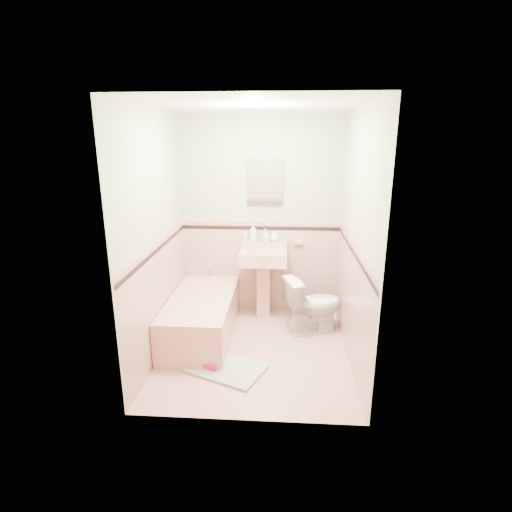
# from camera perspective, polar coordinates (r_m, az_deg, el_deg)

# --- Properties ---
(floor) EXTENTS (2.20, 2.20, 0.00)m
(floor) POSITION_cam_1_polar(r_m,az_deg,el_deg) (4.47, -0.22, -13.33)
(floor) COLOR tan
(floor) RESTS_ON ground
(ceiling) EXTENTS (2.20, 2.20, 0.00)m
(ceiling) POSITION_cam_1_polar(r_m,az_deg,el_deg) (3.88, -0.26, 20.61)
(ceiling) COLOR white
(ceiling) RESTS_ON ground
(wall_back) EXTENTS (2.50, 0.00, 2.50)m
(wall_back) POSITION_cam_1_polar(r_m,az_deg,el_deg) (5.07, 0.65, 5.44)
(wall_back) COLOR beige
(wall_back) RESTS_ON ground
(wall_front) EXTENTS (2.50, 0.00, 2.50)m
(wall_front) POSITION_cam_1_polar(r_m,az_deg,el_deg) (2.94, -1.77, -2.77)
(wall_front) COLOR beige
(wall_front) RESTS_ON ground
(wall_left) EXTENTS (0.00, 2.50, 2.50)m
(wall_left) POSITION_cam_1_polar(r_m,az_deg,el_deg) (4.18, -14.05, 2.58)
(wall_left) COLOR beige
(wall_left) RESTS_ON ground
(wall_right) EXTENTS (0.00, 2.50, 2.50)m
(wall_right) POSITION_cam_1_polar(r_m,az_deg,el_deg) (4.05, 14.03, 2.12)
(wall_right) COLOR beige
(wall_right) RESTS_ON ground
(wainscot_back) EXTENTS (2.00, 0.00, 2.00)m
(wainscot_back) POSITION_cam_1_polar(r_m,az_deg,el_deg) (5.22, 0.62, -1.61)
(wainscot_back) COLOR tan
(wainscot_back) RESTS_ON ground
(wainscot_front) EXTENTS (2.00, 0.00, 2.00)m
(wainscot_front) POSITION_cam_1_polar(r_m,az_deg,el_deg) (3.23, -1.64, -13.67)
(wainscot_front) COLOR tan
(wainscot_front) RESTS_ON ground
(wainscot_left) EXTENTS (0.00, 2.20, 2.20)m
(wainscot_left) POSITION_cam_1_polar(r_m,az_deg,el_deg) (4.38, -13.31, -5.71)
(wainscot_left) COLOR tan
(wainscot_left) RESTS_ON ground
(wainscot_right) EXTENTS (0.00, 2.20, 2.20)m
(wainscot_right) POSITION_cam_1_polar(r_m,az_deg,el_deg) (4.25, 13.26, -6.39)
(wainscot_right) COLOR tan
(wainscot_right) RESTS_ON ground
(accent_back) EXTENTS (2.00, 0.00, 2.00)m
(accent_back) POSITION_cam_1_polar(r_m,az_deg,el_deg) (5.07, 0.63, 3.96)
(accent_back) COLOR black
(accent_back) RESTS_ON ground
(accent_front) EXTENTS (2.00, 0.00, 2.00)m
(accent_front) POSITION_cam_1_polar(r_m,az_deg,el_deg) (3.00, -1.71, -5.00)
(accent_front) COLOR black
(accent_front) RESTS_ON ground
(accent_left) EXTENTS (0.00, 2.20, 2.20)m
(accent_left) POSITION_cam_1_polar(r_m,az_deg,el_deg) (4.21, -13.69, 0.86)
(accent_left) COLOR black
(accent_left) RESTS_ON ground
(accent_right) EXTENTS (0.00, 2.20, 2.20)m
(accent_right) POSITION_cam_1_polar(r_m,az_deg,el_deg) (4.08, 13.66, 0.36)
(accent_right) COLOR black
(accent_right) RESTS_ON ground
(cap_back) EXTENTS (2.00, 0.00, 2.00)m
(cap_back) POSITION_cam_1_polar(r_m,az_deg,el_deg) (5.05, 0.64, 5.07)
(cap_back) COLOR tan
(cap_back) RESTS_ON ground
(cap_front) EXTENTS (2.00, 0.00, 2.00)m
(cap_front) POSITION_cam_1_polar(r_m,az_deg,el_deg) (2.97, -1.73, -3.20)
(cap_front) COLOR tan
(cap_front) RESTS_ON ground
(cap_left) EXTENTS (0.00, 2.20, 2.20)m
(cap_left) POSITION_cam_1_polar(r_m,az_deg,el_deg) (4.19, -13.78, 2.18)
(cap_left) COLOR tan
(cap_left) RESTS_ON ground
(cap_right) EXTENTS (0.00, 2.20, 2.20)m
(cap_right) POSITION_cam_1_polar(r_m,az_deg,el_deg) (4.05, 13.75, 1.72)
(cap_right) COLOR tan
(cap_right) RESTS_ON ground
(bathtub) EXTENTS (0.70, 1.50, 0.45)m
(bathtub) POSITION_cam_1_polar(r_m,az_deg,el_deg) (4.73, -7.65, -8.61)
(bathtub) COLOR tan
(bathtub) RESTS_ON floor
(tub_faucet) EXTENTS (0.04, 0.12, 0.04)m
(tub_faucet) POSITION_cam_1_polar(r_m,az_deg,el_deg) (5.24, -6.29, -1.27)
(tub_faucet) COLOR silver
(tub_faucet) RESTS_ON wall_back
(sink) EXTENTS (0.57, 0.48, 0.90)m
(sink) POSITION_cam_1_polar(r_m,az_deg,el_deg) (5.05, 1.03, -4.06)
(sink) COLOR tan
(sink) RESTS_ON floor
(sink_faucet) EXTENTS (0.02, 0.02, 0.10)m
(sink_faucet) POSITION_cam_1_polar(r_m,az_deg,el_deg) (5.03, 1.14, 1.86)
(sink_faucet) COLOR silver
(sink_faucet) RESTS_ON sink
(medicine_cabinet) EXTENTS (0.44, 0.04, 0.54)m
(medicine_cabinet) POSITION_cam_1_polar(r_m,az_deg,el_deg) (4.97, 1.23, 10.47)
(medicine_cabinet) COLOR white
(medicine_cabinet) RESTS_ON wall_back
(soap_dish) EXTENTS (0.11, 0.06, 0.04)m
(soap_dish) POSITION_cam_1_polar(r_m,az_deg,el_deg) (5.09, 5.91, 1.94)
(soap_dish) COLOR tan
(soap_dish) RESTS_ON wall_back
(soap_bottle_left) EXTENTS (0.11, 0.11, 0.22)m
(soap_bottle_left) POSITION_cam_1_polar(r_m,az_deg,el_deg) (5.05, -0.39, 3.30)
(soap_bottle_left) COLOR #B2B2B2
(soap_bottle_left) RESTS_ON sink
(soap_bottle_mid) EXTENTS (0.09, 0.09, 0.17)m
(soap_bottle_mid) POSITION_cam_1_polar(r_m,az_deg,el_deg) (5.05, 1.33, 2.96)
(soap_bottle_mid) COLOR #B2B2B2
(soap_bottle_mid) RESTS_ON sink
(soap_bottle_right) EXTENTS (0.13, 0.13, 0.14)m
(soap_bottle_right) POSITION_cam_1_polar(r_m,az_deg,el_deg) (5.05, 2.59, 2.80)
(soap_bottle_right) COLOR #B2B2B2
(soap_bottle_right) RESTS_ON sink
(tube) EXTENTS (0.05, 0.05, 0.12)m
(tube) POSITION_cam_1_polar(r_m,az_deg,el_deg) (5.07, -1.50, 2.75)
(tube) COLOR white
(tube) RESTS_ON sink
(toilet) EXTENTS (0.75, 0.58, 0.68)m
(toilet) POSITION_cam_1_polar(r_m,az_deg,el_deg) (4.80, 8.04, -6.75)
(toilet) COLOR white
(toilet) RESTS_ON floor
(bucket) EXTENTS (0.26, 0.26, 0.26)m
(bucket) POSITION_cam_1_polar(r_m,az_deg,el_deg) (5.20, 6.22, -7.36)
(bucket) COLOR #1A27BA
(bucket) RESTS_ON floor
(bath_mat) EXTENTS (0.85, 0.73, 0.03)m
(bath_mat) POSITION_cam_1_polar(r_m,az_deg,el_deg) (4.16, -4.25, -15.56)
(bath_mat) COLOR #94A78B
(bath_mat) RESTS_ON floor
(shoe) EXTENTS (0.16, 0.11, 0.06)m
(shoe) POSITION_cam_1_polar(r_m,az_deg,el_deg) (4.14, -6.58, -15.15)
(shoe) COLOR #BF1E59
(shoe) RESTS_ON bath_mat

